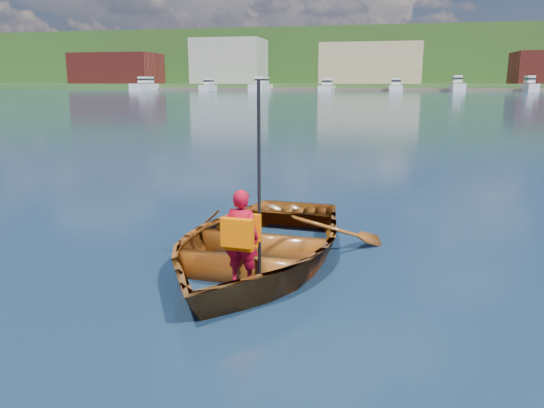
{
  "coord_description": "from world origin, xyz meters",
  "views": [
    {
      "loc": [
        1.39,
        -5.29,
        2.22
      ],
      "look_at": [
        0.05,
        0.84,
        0.78
      ],
      "focal_mm": 35.0,
      "sensor_mm": 36.0,
      "label": 1
    }
  ],
  "objects_px": {
    "rowboat": "(256,244)",
    "marina_yachts": "(377,86)",
    "child_paddler": "(242,235)",
    "dock": "(423,90)"
  },
  "relations": [
    {
      "from": "rowboat",
      "to": "dock",
      "type": "xyz_separation_m",
      "value": [
        10.34,
        147.16,
        0.13
      ]
    },
    {
      "from": "rowboat",
      "to": "child_paddler",
      "type": "height_order",
      "value": "child_paddler"
    },
    {
      "from": "rowboat",
      "to": "marina_yachts",
      "type": "height_order",
      "value": "marina_yachts"
    },
    {
      "from": "rowboat",
      "to": "marina_yachts",
      "type": "bearing_deg",
      "value": 90.82
    },
    {
      "from": "rowboat",
      "to": "dock",
      "type": "relative_size",
      "value": 0.03
    },
    {
      "from": "child_paddler",
      "to": "dock",
      "type": "distance_m",
      "value": 148.43
    },
    {
      "from": "child_paddler",
      "to": "dock",
      "type": "xyz_separation_m",
      "value": [
        10.27,
        148.07,
        -0.24
      ]
    },
    {
      "from": "child_paddler",
      "to": "dock",
      "type": "bearing_deg",
      "value": 86.03
    },
    {
      "from": "child_paddler",
      "to": "dock",
      "type": "relative_size",
      "value": 0.01
    },
    {
      "from": "rowboat",
      "to": "marina_yachts",
      "type": "distance_m",
      "value": 142.49
    }
  ]
}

